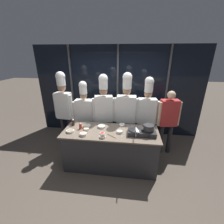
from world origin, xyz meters
TOP-DOWN VIEW (x-y plane):
  - ground_plane at (0.00, 0.00)m, footprint 24.00×24.00m
  - window_wall_back at (0.00, 1.63)m, footprint 5.03×0.09m
  - demo_counter at (0.00, 0.00)m, footprint 2.07×0.81m
  - portable_stove at (0.66, -0.05)m, footprint 0.57×0.32m
  - frying_pan at (0.53, -0.06)m, footprint 0.30×0.52m
  - stock_pot at (0.79, -0.05)m, footprint 0.25×0.22m
  - squeeze_bottle_soy at (-0.91, 0.18)m, footprint 0.07×0.07m
  - squeeze_bottle_chili at (-0.68, 0.03)m, footprint 0.06×0.06m
  - prep_bowl_mushrooms at (-0.85, -0.14)m, footprint 0.17×0.17m
  - prep_bowl_onion at (0.23, 0.30)m, footprint 0.15×0.15m
  - prep_bowl_garlic at (-0.57, 0.15)m, footprint 0.17×0.17m
  - prep_bowl_noodles at (-0.23, 0.15)m, footprint 0.17×0.17m
  - prep_bowl_soy_glaze at (-0.12, -0.29)m, footprint 0.12×0.12m
  - prep_bowl_chicken at (0.20, -0.05)m, footprint 0.13×0.13m
  - prep_bowl_ginger at (-0.53, -0.02)m, footprint 0.11×0.11m
  - prep_bowl_bell_pepper at (-0.15, -0.15)m, footprint 0.10×0.10m
  - prep_bowl_shrimp at (-0.53, -0.25)m, footprint 0.14×0.14m
  - serving_spoon_slotted at (0.09, -0.23)m, footprint 0.20×0.14m
  - chef_head at (-1.31, 0.65)m, footprint 0.52×0.25m
  - chef_sous at (-0.78, 0.70)m, footprint 0.59×0.26m
  - chef_line at (-0.26, 0.65)m, footprint 0.57×0.30m
  - chef_pastry at (0.30, 0.67)m, footprint 0.61×0.24m
  - chef_apprentice at (0.82, 0.73)m, footprint 0.58×0.25m
  - person_guest at (1.33, 0.64)m, footprint 0.54×0.28m

SIDE VIEW (x-z plane):
  - ground_plane at x=0.00m, z-range 0.00..0.00m
  - demo_counter at x=0.00m, z-range 0.00..0.89m
  - serving_spoon_slotted at x=0.09m, z-range 0.89..0.90m
  - prep_bowl_bell_pepper at x=-0.15m, z-range 0.89..0.93m
  - prep_bowl_onion at x=0.23m, z-range 0.89..0.93m
  - prep_bowl_garlic at x=-0.57m, z-range 0.89..0.93m
  - prep_bowl_mushrooms at x=-0.85m, z-range 0.89..0.93m
  - prep_bowl_soy_glaze at x=-0.12m, z-range 0.89..0.93m
  - prep_bowl_noodles at x=-0.23m, z-range 0.89..0.94m
  - prep_bowl_ginger at x=-0.53m, z-range 0.89..0.94m
  - prep_bowl_chicken at x=0.20m, z-range 0.89..0.94m
  - prep_bowl_shrimp at x=-0.53m, z-range 0.89..0.95m
  - portable_stove at x=0.66m, z-range 0.89..0.99m
  - squeeze_bottle_chili at x=-0.68m, z-range 0.88..1.04m
  - squeeze_bottle_soy at x=-0.91m, z-range 0.88..1.06m
  - person_guest at x=1.33m, z-range 0.18..1.84m
  - frying_pan at x=0.53m, z-range 0.99..1.05m
  - chef_sous at x=-0.78m, z-range 0.12..1.95m
  - stock_pot at x=0.79m, z-range 1.00..1.12m
  - chef_apprentice at x=0.82m, z-range 0.14..2.11m
  - chef_line at x=-0.26m, z-range 0.16..2.18m
  - chef_pastry at x=0.30m, z-range 0.15..2.21m
  - chef_head at x=-1.31m, z-range 0.21..2.28m
  - window_wall_back at x=0.00m, z-range 0.00..2.70m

